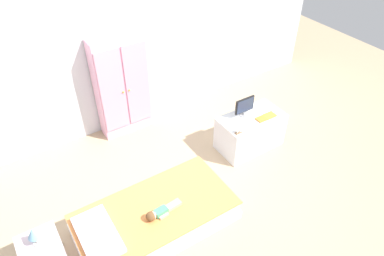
{
  "coord_description": "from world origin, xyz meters",
  "views": [
    {
      "loc": [
        -1.34,
        -2.28,
        3.06
      ],
      "look_at": [
        0.33,
        0.35,
        0.55
      ],
      "focal_mm": 33.19,
      "sensor_mm": 36.0,
      "label": 1
    }
  ],
  "objects_px": {
    "table_lamp": "(33,234)",
    "tv_monitor": "(245,106)",
    "nightstand": "(43,255)",
    "wardrobe": "(122,86)",
    "tv_stand": "(250,131)",
    "rocking_horse_toy": "(239,130)",
    "book_yellow": "(269,115)",
    "book_orange": "(261,119)",
    "doll": "(157,213)",
    "bed": "(156,217)"
  },
  "relations": [
    {
      "from": "table_lamp",
      "to": "tv_monitor",
      "type": "bearing_deg",
      "value": 8.6
    },
    {
      "from": "nightstand",
      "to": "wardrobe",
      "type": "distance_m",
      "value": 2.15
    },
    {
      "from": "tv_stand",
      "to": "rocking_horse_toy",
      "type": "distance_m",
      "value": 0.45
    },
    {
      "from": "wardrobe",
      "to": "book_yellow",
      "type": "height_order",
      "value": "wardrobe"
    },
    {
      "from": "book_yellow",
      "to": "nightstand",
      "type": "bearing_deg",
      "value": -175.7
    },
    {
      "from": "wardrobe",
      "to": "book_orange",
      "type": "distance_m",
      "value": 1.78
    },
    {
      "from": "doll",
      "to": "tv_stand",
      "type": "bearing_deg",
      "value": 18.36
    },
    {
      "from": "bed",
      "to": "book_orange",
      "type": "height_order",
      "value": "book_orange"
    },
    {
      "from": "rocking_horse_toy",
      "to": "book_yellow",
      "type": "bearing_deg",
      "value": 5.81
    },
    {
      "from": "tv_monitor",
      "to": "book_orange",
      "type": "relative_size",
      "value": 2.19
    },
    {
      "from": "book_yellow",
      "to": "doll",
      "type": "bearing_deg",
      "value": -166.49
    },
    {
      "from": "nightstand",
      "to": "tv_stand",
      "type": "bearing_deg",
      "value": 6.76
    },
    {
      "from": "table_lamp",
      "to": "wardrobe",
      "type": "xyz_separation_m",
      "value": [
        1.48,
        1.48,
        0.17
      ]
    },
    {
      "from": "table_lamp",
      "to": "rocking_horse_toy",
      "type": "height_order",
      "value": "table_lamp"
    },
    {
      "from": "tv_monitor",
      "to": "book_yellow",
      "type": "relative_size",
      "value": 1.74
    },
    {
      "from": "doll",
      "to": "nightstand",
      "type": "bearing_deg",
      "value": 168.27
    },
    {
      "from": "tv_monitor",
      "to": "rocking_horse_toy",
      "type": "distance_m",
      "value": 0.36
    },
    {
      "from": "bed",
      "to": "book_orange",
      "type": "distance_m",
      "value": 1.71
    },
    {
      "from": "tv_stand",
      "to": "tv_monitor",
      "type": "relative_size",
      "value": 3.05
    },
    {
      "from": "tv_monitor",
      "to": "book_yellow",
      "type": "bearing_deg",
      "value": -34.09
    },
    {
      "from": "wardrobe",
      "to": "doll",
      "type": "bearing_deg",
      "value": -104.21
    },
    {
      "from": "wardrobe",
      "to": "rocking_horse_toy",
      "type": "bearing_deg",
      "value": -57.52
    },
    {
      "from": "doll",
      "to": "book_orange",
      "type": "height_order",
      "value": "book_orange"
    },
    {
      "from": "rocking_horse_toy",
      "to": "book_orange",
      "type": "bearing_deg",
      "value": 7.78
    },
    {
      "from": "rocking_horse_toy",
      "to": "book_orange",
      "type": "distance_m",
      "value": 0.39
    },
    {
      "from": "bed",
      "to": "nightstand",
      "type": "height_order",
      "value": "nightstand"
    },
    {
      "from": "tv_monitor",
      "to": "bed",
      "type": "bearing_deg",
      "value": -161.07
    },
    {
      "from": "doll",
      "to": "tv_monitor",
      "type": "xyz_separation_m",
      "value": [
        1.53,
        0.61,
        0.32
      ]
    },
    {
      "from": "tv_monitor",
      "to": "nightstand",
      "type": "bearing_deg",
      "value": -171.4
    },
    {
      "from": "bed",
      "to": "doll",
      "type": "height_order",
      "value": "doll"
    },
    {
      "from": "nightstand",
      "to": "rocking_horse_toy",
      "type": "distance_m",
      "value": 2.35
    },
    {
      "from": "wardrobe",
      "to": "tv_monitor",
      "type": "height_order",
      "value": "wardrobe"
    },
    {
      "from": "bed",
      "to": "wardrobe",
      "type": "bearing_deg",
      "value": 75.7
    },
    {
      "from": "doll",
      "to": "wardrobe",
      "type": "xyz_separation_m",
      "value": [
        0.43,
        1.7,
        0.39
      ]
    },
    {
      "from": "nightstand",
      "to": "book_yellow",
      "type": "distance_m",
      "value": 2.86
    },
    {
      "from": "tv_monitor",
      "to": "book_orange",
      "type": "bearing_deg",
      "value": -53.96
    },
    {
      "from": "wardrobe",
      "to": "tv_stand",
      "type": "distance_m",
      "value": 1.71
    },
    {
      "from": "table_lamp",
      "to": "nightstand",
      "type": "bearing_deg",
      "value": 90.0
    },
    {
      "from": "doll",
      "to": "table_lamp",
      "type": "relative_size",
      "value": 1.93
    },
    {
      "from": "wardrobe",
      "to": "book_orange",
      "type": "xyz_separation_m",
      "value": [
        1.23,
        -1.27,
        -0.21
      ]
    },
    {
      "from": "tv_stand",
      "to": "tv_monitor",
      "type": "xyz_separation_m",
      "value": [
        -0.07,
        0.08,
        0.37
      ]
    },
    {
      "from": "table_lamp",
      "to": "tv_monitor",
      "type": "relative_size",
      "value": 0.77
    },
    {
      "from": "wardrobe",
      "to": "book_yellow",
      "type": "xyz_separation_m",
      "value": [
        1.36,
        -1.27,
        -0.21
      ]
    },
    {
      "from": "tv_stand",
      "to": "book_yellow",
      "type": "height_order",
      "value": "book_yellow"
    },
    {
      "from": "doll",
      "to": "table_lamp",
      "type": "bearing_deg",
      "value": 168.27
    },
    {
      "from": "doll",
      "to": "rocking_horse_toy",
      "type": "height_order",
      "value": "rocking_horse_toy"
    },
    {
      "from": "bed",
      "to": "rocking_horse_toy",
      "type": "bearing_deg",
      "value": 13.0
    },
    {
      "from": "doll",
      "to": "rocking_horse_toy",
      "type": "bearing_deg",
      "value": 16.52
    },
    {
      "from": "doll",
      "to": "wardrobe",
      "type": "relative_size",
      "value": 0.29
    },
    {
      "from": "doll",
      "to": "nightstand",
      "type": "xyz_separation_m",
      "value": [
        -1.05,
        0.22,
        -0.1
      ]
    }
  ]
}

